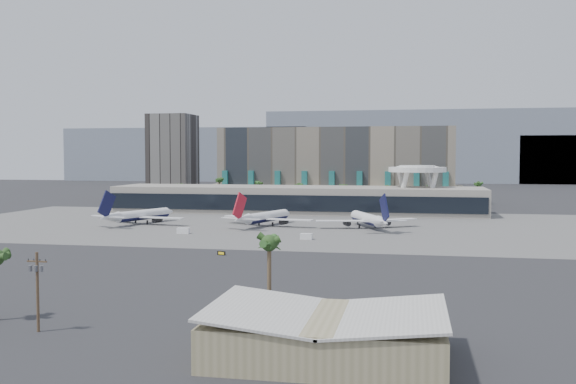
% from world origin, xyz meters
% --- Properties ---
extents(ground, '(900.00, 900.00, 0.00)m').
position_xyz_m(ground, '(0.00, 0.00, 0.00)').
color(ground, '#232326').
rests_on(ground, ground).
extents(apron_pad, '(260.00, 130.00, 0.06)m').
position_xyz_m(apron_pad, '(0.00, 55.00, 0.03)').
color(apron_pad, '#5B5B59').
rests_on(apron_pad, ground).
extents(mountain_ridge, '(680.00, 60.00, 70.00)m').
position_xyz_m(mountain_ridge, '(27.88, 470.00, 29.89)').
color(mountain_ridge, gray).
rests_on(mountain_ridge, ground).
extents(hotel, '(140.00, 30.00, 42.00)m').
position_xyz_m(hotel, '(10.00, 174.41, 16.81)').
color(hotel, gray).
rests_on(hotel, ground).
extents(office_tower, '(30.00, 30.00, 52.00)m').
position_xyz_m(office_tower, '(-95.00, 200.00, 22.94)').
color(office_tower, black).
rests_on(office_tower, ground).
extents(terminal, '(170.00, 32.50, 14.50)m').
position_xyz_m(terminal, '(0.00, 109.84, 6.52)').
color(terminal, '#9C9689').
rests_on(terminal, ground).
extents(saucer_structure, '(26.00, 26.00, 21.89)m').
position_xyz_m(saucer_structure, '(55.00, 116.00, 18.45)').
color(saucer_structure, white).
rests_on(saucer_structure, ground).
extents(palm_row, '(157.80, 2.80, 13.10)m').
position_xyz_m(palm_row, '(7.00, 145.00, 10.50)').
color(palm_row, brown).
rests_on(palm_row, ground).
extents(hangar_right, '(30.55, 20.60, 6.89)m').
position_xyz_m(hangar_right, '(42.00, -100.00, 2.95)').
color(hangar_right, '#988D65').
rests_on(hangar_right, ground).
extents(utility_pole, '(3.20, 0.85, 12.00)m').
position_xyz_m(utility_pole, '(-2.00, -96.09, 7.14)').
color(utility_pole, '#4C3826').
rests_on(utility_pole, ground).
extents(airliner_left, '(37.19, 38.43, 13.86)m').
position_xyz_m(airliner_left, '(-50.07, 48.58, 3.49)').
color(airliner_left, white).
rests_on(airliner_left, ground).
extents(airliner_centre, '(36.55, 37.78, 13.58)m').
position_xyz_m(airliner_centre, '(-1.33, 51.03, 3.42)').
color(airliner_centre, white).
rests_on(airliner_centre, ground).
extents(airliner_right, '(36.16, 37.26, 13.67)m').
position_xyz_m(airliner_right, '(37.17, 50.90, 3.45)').
color(airliner_right, white).
rests_on(airliner_right, ground).
extents(service_vehicle_a, '(4.19, 2.21, 2.00)m').
position_xyz_m(service_vehicle_a, '(-22.93, 22.63, 1.00)').
color(service_vehicle_a, white).
rests_on(service_vehicle_a, ground).
extents(service_vehicle_b, '(3.73, 2.18, 1.90)m').
position_xyz_m(service_vehicle_b, '(20.27, 15.78, 0.95)').
color(service_vehicle_b, white).
rests_on(service_vehicle_b, ground).
extents(taxiway_sign, '(2.35, 0.86, 1.06)m').
position_xyz_m(taxiway_sign, '(3.29, -19.73, 0.53)').
color(taxiway_sign, black).
rests_on(taxiway_sign, ground).
extents(near_palm_b, '(6.00, 6.00, 13.28)m').
position_xyz_m(near_palm_b, '(29.57, -78.83, 10.41)').
color(near_palm_b, brown).
rests_on(near_palm_b, ground).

